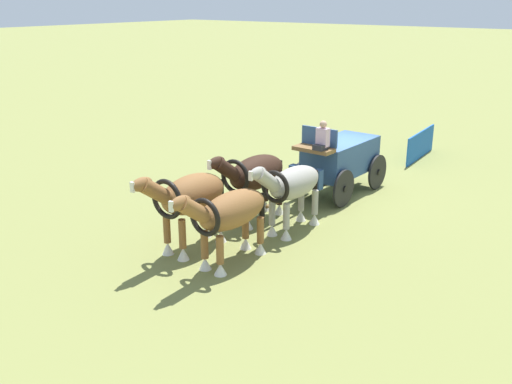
# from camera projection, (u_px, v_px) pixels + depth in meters

# --- Properties ---
(ground_plane) EXTENTS (220.00, 220.00, 0.00)m
(ground_plane) POSITION_uv_depth(u_px,v_px,m) (339.00, 192.00, 19.36)
(ground_plane) COLOR olive
(show_wagon) EXTENTS (5.73, 1.78, 2.72)m
(show_wagon) POSITION_uv_depth(u_px,v_px,m) (339.00, 159.00, 18.88)
(show_wagon) COLOR #2D4C7A
(show_wagon) RESTS_ON ground
(draft_horse_rear_near) EXTENTS (3.07, 0.89, 2.18)m
(draft_horse_rear_near) POSITION_uv_depth(u_px,v_px,m) (291.00, 186.00, 15.75)
(draft_horse_rear_near) COLOR #9E998E
(draft_horse_rear_near) RESTS_ON ground
(draft_horse_rear_off) EXTENTS (3.20, 0.99, 2.24)m
(draft_horse_rear_off) POSITION_uv_depth(u_px,v_px,m) (254.00, 175.00, 16.50)
(draft_horse_rear_off) COLOR #331E14
(draft_horse_rear_off) RESTS_ON ground
(draft_horse_lead_near) EXTENTS (3.24, 0.92, 2.16)m
(draft_horse_lead_near) POSITION_uv_depth(u_px,v_px,m) (229.00, 213.00, 13.82)
(draft_horse_lead_near) COLOR brown
(draft_horse_lead_near) RESTS_ON ground
(draft_horse_lead_off) EXTENTS (3.08, 1.02, 2.30)m
(draft_horse_lead_off) POSITION_uv_depth(u_px,v_px,m) (190.00, 197.00, 14.55)
(draft_horse_lead_off) COLOR brown
(draft_horse_lead_off) RESTS_ON ground
(sponsor_banner) EXTENTS (3.19, 0.33, 1.10)m
(sponsor_banner) POSITION_uv_depth(u_px,v_px,m) (421.00, 145.00, 23.33)
(sponsor_banner) COLOR #1959B2
(sponsor_banner) RESTS_ON ground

